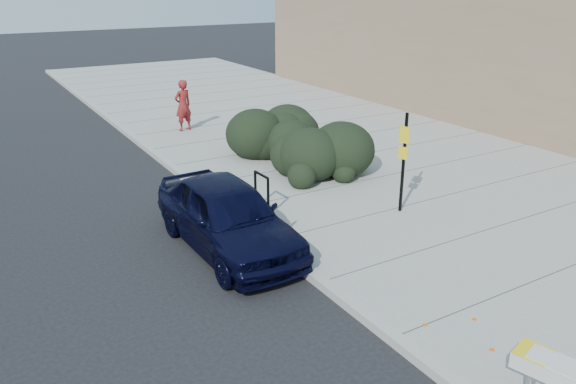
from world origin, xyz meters
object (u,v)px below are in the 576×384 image
sign_post (404,156)px  sedan_navy (228,216)px  pedestrian (183,105)px  bike_rack (262,189)px

sign_post → sedan_navy: 4.36m
sedan_navy → sign_post: bearing=-8.7°
sedan_navy → pedestrian: 9.74m
bike_rack → sedan_navy: (-1.40, -1.09, 0.03)m
bike_rack → pedestrian: size_ratio=0.52×
bike_rack → sedan_navy: sedan_navy is taller
sign_post → sedan_navy: size_ratio=0.54×
bike_rack → sign_post: 3.40m
bike_rack → sign_post: bearing=-31.9°
sign_post → sedan_navy: bearing=157.7°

